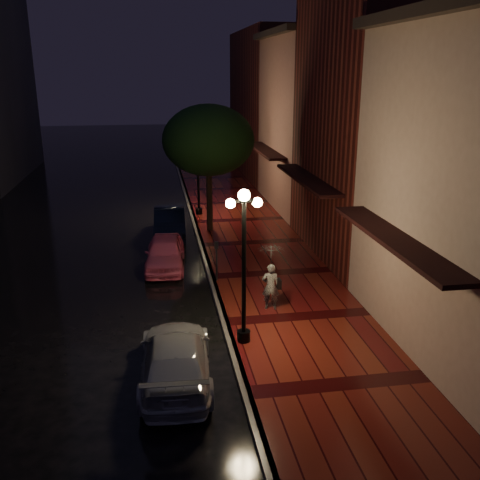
{
  "coord_description": "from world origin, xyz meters",
  "views": [
    {
      "loc": [
        -1.9,
        -18.15,
        7.35
      ],
      "look_at": [
        1.11,
        0.29,
        1.4
      ],
      "focal_mm": 40.0,
      "sensor_mm": 36.0,
      "label": 1
    }
  ],
  "objects_px": {
    "navy_car": "(170,222)",
    "pink_car": "(165,253)",
    "silver_car": "(176,358)",
    "woman_with_umbrella": "(271,267)",
    "streetlamp_far": "(198,167)",
    "street_tree": "(209,142)",
    "parking_meter": "(217,257)",
    "streetlamp_near": "(244,258)"
  },
  "relations": [
    {
      "from": "streetlamp_near",
      "to": "street_tree",
      "type": "relative_size",
      "value": 0.74
    },
    {
      "from": "silver_car",
      "to": "woman_with_umbrella",
      "type": "xyz_separation_m",
      "value": [
        3.13,
        3.41,
        0.92
      ]
    },
    {
      "from": "pink_car",
      "to": "navy_car",
      "type": "height_order",
      "value": "navy_car"
    },
    {
      "from": "streetlamp_near",
      "to": "pink_car",
      "type": "relative_size",
      "value": 1.19
    },
    {
      "from": "pink_car",
      "to": "streetlamp_near",
      "type": "bearing_deg",
      "value": -69.11
    },
    {
      "from": "street_tree",
      "to": "pink_car",
      "type": "distance_m",
      "value": 6.13
    },
    {
      "from": "pink_car",
      "to": "navy_car",
      "type": "relative_size",
      "value": 0.91
    },
    {
      "from": "streetlamp_far",
      "to": "pink_car",
      "type": "bearing_deg",
      "value": -104.87
    },
    {
      "from": "street_tree",
      "to": "silver_car",
      "type": "bearing_deg",
      "value": -100.04
    },
    {
      "from": "street_tree",
      "to": "woman_with_umbrella",
      "type": "height_order",
      "value": "street_tree"
    },
    {
      "from": "streetlamp_far",
      "to": "woman_with_umbrella",
      "type": "bearing_deg",
      "value": -84.37
    },
    {
      "from": "pink_car",
      "to": "silver_car",
      "type": "relative_size",
      "value": 0.85
    },
    {
      "from": "navy_car",
      "to": "woman_with_umbrella",
      "type": "xyz_separation_m",
      "value": [
        2.83,
        -8.78,
        0.88
      ]
    },
    {
      "from": "street_tree",
      "to": "woman_with_umbrella",
      "type": "bearing_deg",
      "value": -84.13
    },
    {
      "from": "silver_car",
      "to": "street_tree",
      "type": "bearing_deg",
      "value": -97.17
    },
    {
      "from": "streetlamp_far",
      "to": "parking_meter",
      "type": "xyz_separation_m",
      "value": [
        -0.2,
        -9.42,
        -1.57
      ]
    },
    {
      "from": "silver_car",
      "to": "streetlamp_far",
      "type": "bearing_deg",
      "value": -94.3
    },
    {
      "from": "streetlamp_near",
      "to": "woman_with_umbrella",
      "type": "height_order",
      "value": "streetlamp_near"
    },
    {
      "from": "woman_with_umbrella",
      "to": "pink_car",
      "type": "bearing_deg",
      "value": -42.61
    },
    {
      "from": "pink_car",
      "to": "navy_car",
      "type": "distance_m",
      "value": 4.17
    },
    {
      "from": "silver_car",
      "to": "pink_car",
      "type": "bearing_deg",
      "value": -86.95
    },
    {
      "from": "navy_car",
      "to": "woman_with_umbrella",
      "type": "bearing_deg",
      "value": -70.25
    },
    {
      "from": "street_tree",
      "to": "silver_car",
      "type": "distance_m",
      "value": 13.15
    },
    {
      "from": "streetlamp_far",
      "to": "streetlamp_near",
      "type": "bearing_deg",
      "value": -90.0
    },
    {
      "from": "streetlamp_near",
      "to": "streetlamp_far",
      "type": "bearing_deg",
      "value": 90.0
    },
    {
      "from": "streetlamp_far",
      "to": "silver_car",
      "type": "xyz_separation_m",
      "value": [
        -1.95,
        -15.45,
        -1.98
      ]
    },
    {
      "from": "navy_car",
      "to": "parking_meter",
      "type": "relative_size",
      "value": 2.74
    },
    {
      "from": "navy_car",
      "to": "pink_car",
      "type": "bearing_deg",
      "value": -92.64
    },
    {
      "from": "streetlamp_far",
      "to": "woman_with_umbrella",
      "type": "xyz_separation_m",
      "value": [
        1.19,
        -12.04,
        -1.06
      ]
    },
    {
      "from": "navy_car",
      "to": "streetlamp_far",
      "type": "bearing_deg",
      "value": 65.25
    },
    {
      "from": "pink_car",
      "to": "parking_meter",
      "type": "height_order",
      "value": "parking_meter"
    },
    {
      "from": "navy_car",
      "to": "silver_car",
      "type": "bearing_deg",
      "value": -89.52
    },
    {
      "from": "streetlamp_near",
      "to": "silver_car",
      "type": "height_order",
      "value": "streetlamp_near"
    },
    {
      "from": "navy_car",
      "to": "woman_with_umbrella",
      "type": "height_order",
      "value": "woman_with_umbrella"
    },
    {
      "from": "streetlamp_near",
      "to": "navy_car",
      "type": "bearing_deg",
      "value": 98.67
    },
    {
      "from": "pink_car",
      "to": "parking_meter",
      "type": "distance_m",
      "value": 2.7
    },
    {
      "from": "streetlamp_near",
      "to": "streetlamp_far",
      "type": "height_order",
      "value": "same"
    },
    {
      "from": "pink_car",
      "to": "street_tree",
      "type": "bearing_deg",
      "value": 67.43
    },
    {
      "from": "parking_meter",
      "to": "streetlamp_near",
      "type": "bearing_deg",
      "value": -75.59
    },
    {
      "from": "street_tree",
      "to": "silver_car",
      "type": "height_order",
      "value": "street_tree"
    },
    {
      "from": "silver_car",
      "to": "parking_meter",
      "type": "bearing_deg",
      "value": -103.26
    },
    {
      "from": "pink_car",
      "to": "parking_meter",
      "type": "xyz_separation_m",
      "value": [
        1.77,
        -2.0,
        0.41
      ]
    }
  ]
}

